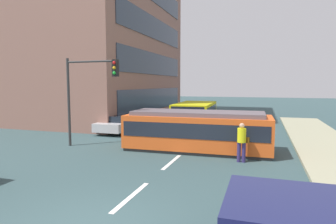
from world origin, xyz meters
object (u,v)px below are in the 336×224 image
city_bus (195,114)px  traffic_light_mast (88,84)px  streetcar_tram (197,130)px  parked_sedan_mid (121,123)px  pedestrian_crossing (242,140)px

city_bus → traffic_light_mast: 9.29m
streetcar_tram → parked_sedan_mid: bearing=147.6°
pedestrian_crossing → traffic_light_mast: traffic_light_mast is taller
city_bus → pedestrian_crossing: bearing=-65.4°
pedestrian_crossing → city_bus: bearing=114.6°
streetcar_tram → pedestrian_crossing: streetcar_tram is taller
city_bus → parked_sedan_mid: 5.55m
city_bus → parked_sedan_mid: (-4.52, -3.18, -0.46)m
streetcar_tram → traffic_light_mast: bearing=-169.1°
parked_sedan_mid → streetcar_tram: bearing=-32.4°
pedestrian_crossing → traffic_light_mast: size_ratio=0.36×
streetcar_tram → parked_sedan_mid: (-6.25, 3.96, -0.39)m
streetcar_tram → traffic_light_mast: size_ratio=1.55×
traffic_light_mast → streetcar_tram: bearing=10.9°
city_bus → streetcar_tram: bearing=-76.4°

